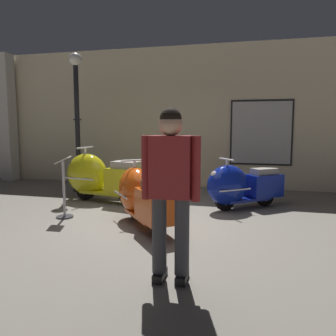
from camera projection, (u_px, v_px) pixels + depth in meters
name	position (u px, v px, depth m)	size (l,w,h in m)	color
ground_plane	(144.00, 224.00, 5.40)	(60.00, 60.00, 0.00)	slate
showroom_back_wall	(182.00, 117.00, 8.68)	(18.00, 0.63, 3.49)	beige
scooter_0	(99.00, 177.00, 6.95)	(1.87, 0.87, 1.10)	black
scooter_1	(141.00, 196.00, 5.33)	(1.37, 1.55, 0.99)	black
scooter_2	(239.00, 186.00, 6.29)	(1.49, 1.32, 0.95)	black
lamppost	(77.00, 116.00, 7.93)	(0.29, 0.29, 3.17)	black
visitor_0	(171.00, 183.00, 3.28)	(0.57, 0.28, 1.70)	black
info_stanchion	(64.00, 193.00, 5.71)	(0.32, 0.38, 1.03)	#333338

